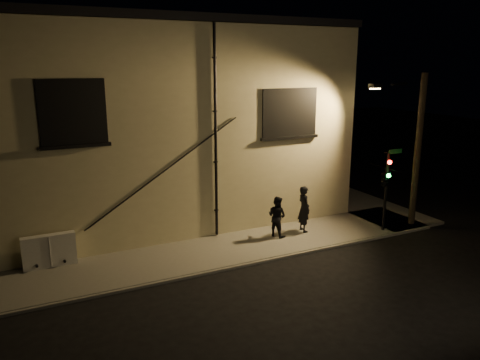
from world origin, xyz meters
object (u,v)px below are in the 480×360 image
streetlamp_pole (415,146)px  pedestrian_a (304,209)px  pedestrian_b (277,216)px  utility_cabinet (49,251)px  traffic_signal (385,178)px

streetlamp_pole → pedestrian_a: bearing=165.8°
streetlamp_pole → pedestrian_b: bearing=168.7°
utility_cabinet → pedestrian_a: pedestrian_a is taller
utility_cabinet → traffic_signal: size_ratio=0.51×
pedestrian_b → utility_cabinet: bearing=58.5°
pedestrian_a → utility_cabinet: bearing=89.8°
traffic_signal → streetlamp_pole: streetlamp_pole is taller
pedestrian_a → traffic_signal: traffic_signal is taller
pedestrian_b → streetlamp_pole: 6.67m
utility_cabinet → streetlamp_pole: bearing=-8.2°
pedestrian_b → streetlamp_pole: streetlamp_pole is taller
utility_cabinet → streetlamp_pole: streetlamp_pole is taller
utility_cabinet → streetlamp_pole: (14.60, -2.10, 2.86)m
pedestrian_b → streetlamp_pole: bearing=-126.8°
pedestrian_a → pedestrian_b: pedestrian_a is taller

